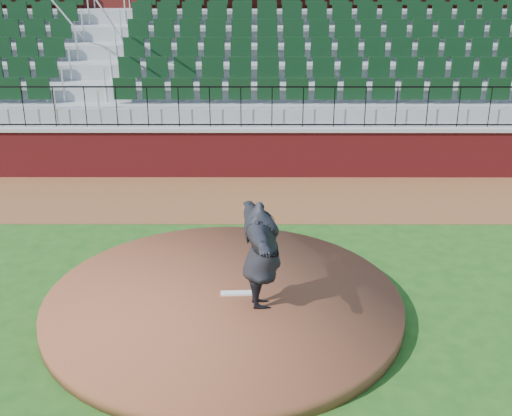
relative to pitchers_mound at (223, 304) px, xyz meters
The scene contains 10 objects.
ground 0.59m from the pitchers_mound, 23.40° to the right, with size 90.00×90.00×0.00m, color #1F4F16.
warning_track 5.20m from the pitchers_mound, 84.16° to the left, with size 34.00×3.20×0.01m, color brown.
field_wall 6.81m from the pitchers_mound, 85.53° to the left, with size 34.00×0.35×1.20m, color maroon.
wall_cap 6.88m from the pitchers_mound, 85.53° to the left, with size 34.00×0.45×0.10m, color #B7B7B7.
wall_railing 7.00m from the pitchers_mound, 85.53° to the left, with size 34.00×0.05×1.00m, color black, non-canonical shape.
seating_stands 9.76m from the pitchers_mound, 86.81° to the left, with size 34.00×5.10×4.60m, color gray, non-canonical shape.
concourse_wall 12.58m from the pitchers_mound, 87.54° to the left, with size 34.00×0.50×5.50m, color maroon.
pitchers_mound is the anchor object (origin of this frame).
pitching_rubber 0.28m from the pitchers_mound, 28.45° to the left, with size 0.52×0.13×0.03m, color white.
pitcher 1.20m from the pitchers_mound, 21.51° to the right, with size 2.16×0.59×1.76m, color black.
Camera 1 is at (0.02, -9.10, 5.54)m, focal length 46.30 mm.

